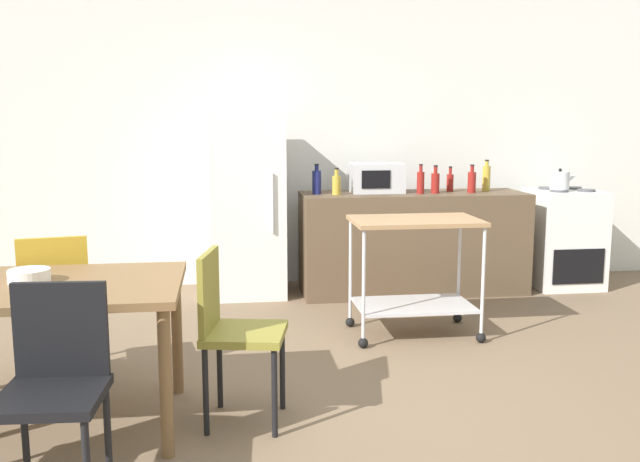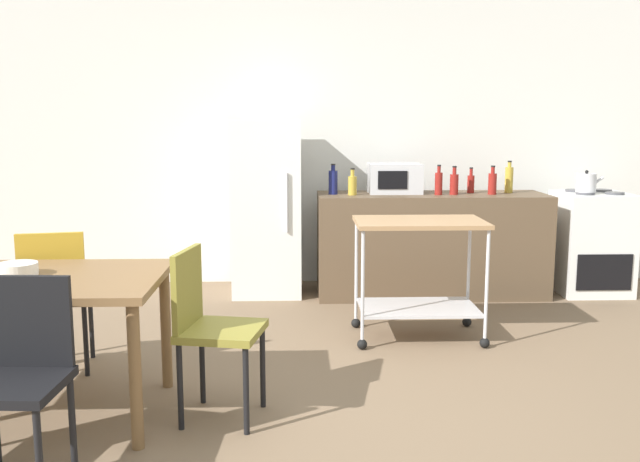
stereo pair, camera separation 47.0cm
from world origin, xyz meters
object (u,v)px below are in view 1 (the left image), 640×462
at_px(bottle_hot_sauce, 472,181).
at_px(kettle, 560,180).
at_px(bottle_olive_oil, 435,182).
at_px(refrigerator, 250,208).
at_px(kitchen_cart, 415,257).
at_px(chair_black, 55,379).
at_px(chair_mustard, 56,297).
at_px(stove_oven, 564,238).
at_px(chair_olive, 232,324).
at_px(bottle_sparkling_water, 421,182).
at_px(bottle_soda, 450,182).
at_px(fruit_bowl, 29,276).
at_px(dining_table, 27,300).
at_px(bottle_vinegar, 317,182).
at_px(bottle_soy_sauce, 336,184).
at_px(microwave, 376,178).
at_px(bottle_wine, 486,178).

bearing_deg(bottle_hot_sauce, kettle, -1.23).
bearing_deg(kettle, bottle_olive_oil, 179.14).
distance_m(refrigerator, kitchen_cart, 1.77).
bearing_deg(kitchen_cart, chair_black, -135.71).
xyz_separation_m(chair_mustard, bottle_olive_oil, (2.84, 1.80, 0.48)).
distance_m(stove_oven, bottle_olive_oil, 1.39).
xyz_separation_m(chair_olive, bottle_sparkling_water, (1.68, 2.48, 0.49)).
bearing_deg(kettle, kitchen_cart, -144.74).
bearing_deg(bottle_sparkling_water, kettle, -0.03).
height_order(bottle_soda, fruit_bowl, bottle_soda).
distance_m(chair_mustard, refrigerator, 2.32).
bearing_deg(bottle_soda, dining_table, -139.15).
bearing_deg(chair_olive, bottle_sparkling_water, -22.91).
distance_m(bottle_olive_oil, bottle_soda, 0.23).
distance_m(bottle_vinegar, kettle, 2.20).
bearing_deg(kitchen_cart, bottle_sparkling_water, 72.58).
distance_m(bottle_vinegar, bottle_soy_sauce, 0.18).
xyz_separation_m(bottle_soy_sauce, bottle_sparkling_water, (0.74, -0.01, 0.01)).
bearing_deg(bottle_vinegar, microwave, 8.72).
height_order(chair_mustard, stove_oven, stove_oven).
relative_size(kitchen_cart, fruit_bowl, 4.49).
xyz_separation_m(chair_mustard, refrigerator, (1.21, 1.97, 0.26)).
bearing_deg(bottle_sparkling_water, bottle_soy_sauce, 179.10).
relative_size(chair_olive, stove_oven, 0.97).
bearing_deg(bottle_soy_sauce, chair_mustard, -137.35).
height_order(bottle_olive_oil, bottle_soda, bottle_olive_oil).
bearing_deg(bottle_sparkling_water, chair_black, -127.22).
relative_size(bottle_vinegar, fruit_bowl, 1.31).
bearing_deg(chair_mustard, stove_oven, -165.92).
bearing_deg(dining_table, kitchen_cart, 28.64).
distance_m(microwave, bottle_soda, 0.68).
distance_m(chair_olive, microwave, 3.00).
bearing_deg(microwave, chair_olive, -116.54).
distance_m(bottle_soy_sauce, bottle_wine, 1.41).
height_order(bottle_hot_sauce, fruit_bowl, bottle_hot_sauce).
bearing_deg(chair_mustard, refrigerator, -132.14).
xyz_separation_m(chair_black, microwave, (2.03, 3.31, 0.51)).
bearing_deg(bottle_soda, microwave, 179.33).
distance_m(dining_table, bottle_soda, 3.98).
relative_size(chair_black, bottle_soy_sauce, 3.85).
distance_m(refrigerator, fruit_bowl, 2.83).
distance_m(bottle_soy_sauce, bottle_hot_sauce, 1.22).
relative_size(bottle_olive_oil, kettle, 1.03).
xyz_separation_m(refrigerator, bottle_olive_oil, (1.63, -0.16, 0.22)).
height_order(chair_mustard, fruit_bowl, chair_mustard).
bearing_deg(bottle_soda, chair_mustard, -147.22).
bearing_deg(refrigerator, kitchen_cart, -50.43).
bearing_deg(kitchen_cart, bottle_vinegar, 113.26).
bearing_deg(bottle_soy_sauce, kitchen_cart, -72.42).
xyz_separation_m(refrigerator, bottle_wine, (2.15, -0.03, 0.25)).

